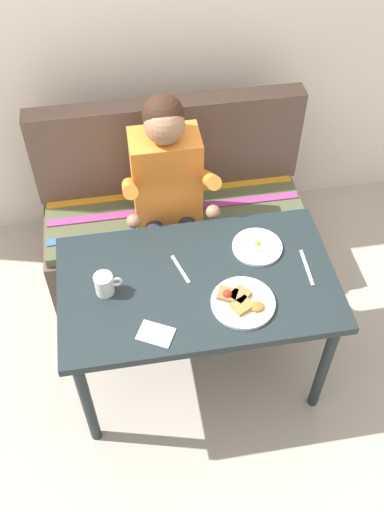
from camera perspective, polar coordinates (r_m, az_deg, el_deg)
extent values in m
plane|color=#AA9F93|center=(3.08, 0.46, -10.90)|extent=(8.00, 8.00, 0.00)
cube|color=silver|center=(3.12, -3.66, 22.93)|extent=(4.40, 0.10, 2.60)
cube|color=#1C2629|center=(2.49, 0.56, -2.72)|extent=(1.20, 0.70, 0.04)
cylinder|color=#1C2629|center=(2.64, -10.35, -14.02)|extent=(0.05, 0.05, 0.69)
cylinder|color=#1C2629|center=(2.75, 12.91, -10.61)|extent=(0.05, 0.05, 0.69)
cylinder|color=#1C2629|center=(2.96, -10.86, -4.03)|extent=(0.05, 0.05, 0.69)
cylinder|color=#1C2629|center=(3.06, 9.60, -1.39)|extent=(0.05, 0.05, 0.69)
cube|color=brown|center=(3.34, -1.60, 1.45)|extent=(1.44, 0.56, 0.40)
cube|color=#4D5437|center=(3.18, -1.69, 4.24)|extent=(1.40, 0.52, 0.06)
cube|color=brown|center=(3.14, -2.40, 10.92)|extent=(1.44, 0.12, 0.54)
cube|color=#336099|center=(3.06, -1.32, 2.87)|extent=(1.38, 0.05, 0.01)
cube|color=#93387A|center=(3.15, -1.70, 4.68)|extent=(1.38, 0.05, 0.01)
cube|color=orange|center=(3.26, -2.06, 6.38)|extent=(1.38, 0.05, 0.01)
cube|color=orange|center=(2.91, -2.58, 7.93)|extent=(0.34, 0.22, 0.48)
sphere|color=#9E7051|center=(2.69, -2.76, 12.88)|extent=(0.19, 0.19, 0.19)
sphere|color=#331E14|center=(2.69, -2.87, 13.77)|extent=(0.19, 0.19, 0.19)
cylinder|color=orange|center=(2.75, -6.18, 6.66)|extent=(0.07, 0.29, 0.23)
cylinder|color=orange|center=(2.78, 1.69, 7.56)|extent=(0.07, 0.29, 0.23)
sphere|color=#9E7051|center=(2.73, -5.78, 3.44)|extent=(0.07, 0.07, 0.07)
sphere|color=#9E7051|center=(2.76, 2.10, 4.38)|extent=(0.07, 0.07, 0.07)
cylinder|color=#232333|center=(2.95, -3.61, 2.07)|extent=(0.09, 0.34, 0.09)
cylinder|color=#232333|center=(3.03, -2.98, -3.60)|extent=(0.08, 0.08, 0.52)
cube|color=black|center=(3.19, -2.67, -7.01)|extent=(0.09, 0.20, 0.05)
cylinder|color=#232333|center=(2.96, -0.34, 2.47)|extent=(0.09, 0.34, 0.09)
cylinder|color=#232333|center=(3.05, 0.19, -3.19)|extent=(0.08, 0.08, 0.52)
cube|color=black|center=(3.20, 0.36, -6.60)|extent=(0.09, 0.20, 0.05)
cylinder|color=white|center=(2.41, 5.06, -4.62)|extent=(0.27, 0.27, 0.02)
cube|color=olive|center=(2.41, 4.77, -3.86)|extent=(0.10, 0.10, 0.02)
cube|color=olive|center=(2.37, 4.99, -4.92)|extent=(0.10, 0.10, 0.02)
cube|color=olive|center=(2.40, 3.53, -3.81)|extent=(0.10, 0.10, 0.02)
sphere|color=red|center=(2.39, 3.52, -3.81)|extent=(0.04, 0.04, 0.04)
ellipsoid|color=#CC6623|center=(2.38, 6.41, -4.97)|extent=(0.06, 0.05, 0.02)
cylinder|color=white|center=(2.61, 6.46, 0.90)|extent=(0.23, 0.23, 0.01)
ellipsoid|color=white|center=(2.60, 6.49, 1.08)|extent=(0.09, 0.08, 0.01)
sphere|color=yellow|center=(2.60, 6.49, 1.25)|extent=(0.03, 0.03, 0.03)
cylinder|color=white|center=(2.43, -8.69, -2.77)|extent=(0.08, 0.08, 0.10)
cylinder|color=brown|center=(2.40, -8.81, -2.12)|extent=(0.07, 0.07, 0.01)
torus|color=white|center=(2.43, -7.48, -2.55)|extent=(0.05, 0.01, 0.05)
cube|color=silver|center=(2.32, -3.60, -7.70)|extent=(0.17, 0.15, 0.01)
cube|color=silver|center=(2.52, -1.15, -1.32)|extent=(0.06, 0.17, 0.00)
cube|color=silver|center=(2.57, 11.27, -1.10)|extent=(0.02, 0.20, 0.00)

